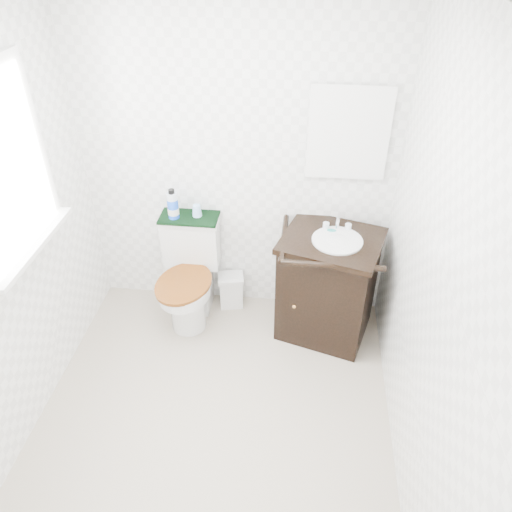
% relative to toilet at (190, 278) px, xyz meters
% --- Properties ---
extents(floor, '(2.40, 2.40, 0.00)m').
position_rel_toilet_xyz_m(floor, '(0.34, -0.97, -0.35)').
color(floor, '#AB9F8A').
rests_on(floor, ground).
extents(wall_back, '(2.40, 0.00, 2.40)m').
position_rel_toilet_xyz_m(wall_back, '(0.34, 0.23, 0.85)').
color(wall_back, white).
rests_on(wall_back, ground).
extents(wall_front, '(2.40, 0.00, 2.40)m').
position_rel_toilet_xyz_m(wall_front, '(0.34, -2.17, 0.85)').
color(wall_front, white).
rests_on(wall_front, ground).
extents(wall_right, '(0.00, 2.40, 2.40)m').
position_rel_toilet_xyz_m(wall_right, '(1.44, -0.97, 0.85)').
color(wall_right, white).
rests_on(wall_right, ground).
extents(window, '(0.02, 0.70, 0.90)m').
position_rel_toilet_xyz_m(window, '(-0.73, -0.72, 1.20)').
color(window, white).
rests_on(window, wall_left).
extents(mirror, '(0.50, 0.02, 0.60)m').
position_rel_toilet_xyz_m(mirror, '(1.07, 0.21, 1.10)').
color(mirror, silver).
rests_on(mirror, wall_back).
extents(toilet, '(0.46, 0.66, 0.80)m').
position_rel_toilet_xyz_m(toilet, '(0.00, 0.00, 0.00)').
color(toilet, silver).
rests_on(toilet, floor).
extents(vanity, '(0.78, 0.72, 0.92)m').
position_rel_toilet_xyz_m(vanity, '(1.02, -0.06, 0.08)').
color(vanity, black).
rests_on(vanity, floor).
extents(trash_bin, '(0.22, 0.19, 0.29)m').
position_rel_toilet_xyz_m(trash_bin, '(0.29, 0.13, -0.20)').
color(trash_bin, silver).
rests_on(trash_bin, floor).
extents(towel, '(0.42, 0.22, 0.02)m').
position_rel_toilet_xyz_m(towel, '(-0.00, 0.12, 0.45)').
color(towel, black).
rests_on(towel, toilet).
extents(mouthwash_bottle, '(0.08, 0.08, 0.22)m').
position_rel_toilet_xyz_m(mouthwash_bottle, '(-0.10, 0.10, 0.57)').
color(mouthwash_bottle, blue).
rests_on(mouthwash_bottle, towel).
extents(cup, '(0.07, 0.07, 0.09)m').
position_rel_toilet_xyz_m(cup, '(0.06, 0.14, 0.51)').
color(cup, '#9BCCFF').
rests_on(cup, towel).
extents(soap_bar, '(0.07, 0.05, 0.02)m').
position_rel_toilet_xyz_m(soap_bar, '(1.02, 0.02, 0.48)').
color(soap_bar, '#197B75').
rests_on(soap_bar, vanity).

